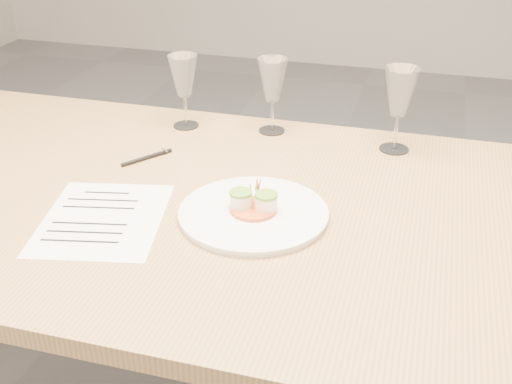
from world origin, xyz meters
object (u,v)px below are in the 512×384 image
(dining_table, at_px, (214,225))
(wine_glass_2, at_px, (272,81))
(wine_glass_3, at_px, (400,94))
(dinner_plate, at_px, (254,212))
(recipe_sheet, at_px, (103,219))
(ballpoint_pen, at_px, (147,157))
(wine_glass_1, at_px, (183,77))

(dining_table, distance_m, wine_glass_2, 0.46)
(dining_table, distance_m, wine_glass_3, 0.57)
(dinner_plate, xyz_separation_m, recipe_sheet, (-0.30, -0.09, -0.01))
(wine_glass_3, bearing_deg, ballpoint_pen, -159.00)
(dining_table, xyz_separation_m, ballpoint_pen, (-0.23, 0.15, 0.07))
(ballpoint_pen, xyz_separation_m, wine_glass_2, (0.26, 0.26, 0.14))
(dining_table, height_order, wine_glass_1, wine_glass_1)
(ballpoint_pen, height_order, wine_glass_2, wine_glass_2)
(dinner_plate, bearing_deg, wine_glass_2, 99.81)
(ballpoint_pen, xyz_separation_m, wine_glass_1, (0.02, 0.23, 0.14))
(dining_table, distance_m, ballpoint_pen, 0.28)
(dinner_plate, height_order, wine_glass_1, wine_glass_1)
(dinner_plate, relative_size, wine_glass_2, 1.55)
(ballpoint_pen, bearing_deg, dining_table, -88.22)
(dinner_plate, height_order, recipe_sheet, dinner_plate)
(dining_table, bearing_deg, wine_glass_2, 85.90)
(dining_table, relative_size, wine_glass_2, 11.72)
(wine_glass_1, bearing_deg, recipe_sheet, -88.17)
(dining_table, bearing_deg, dinner_plate, -25.09)
(dining_table, xyz_separation_m, dinner_plate, (0.11, -0.05, 0.08))
(wine_glass_2, bearing_deg, wine_glass_3, -5.51)
(recipe_sheet, bearing_deg, dinner_plate, 5.26)
(recipe_sheet, distance_m, wine_glass_2, 0.62)
(wine_glass_1, distance_m, wine_glass_3, 0.58)
(wine_glass_3, bearing_deg, wine_glass_2, 174.49)
(wine_glass_1, xyz_separation_m, wine_glass_2, (0.24, 0.03, 0.00))
(wine_glass_3, bearing_deg, dining_table, -133.94)
(dining_table, bearing_deg, recipe_sheet, -143.20)
(dinner_plate, relative_size, wine_glass_3, 1.46)
(dining_table, relative_size, ballpoint_pen, 19.63)
(wine_glass_1, bearing_deg, dining_table, -60.94)
(dining_table, height_order, dinner_plate, dinner_plate)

